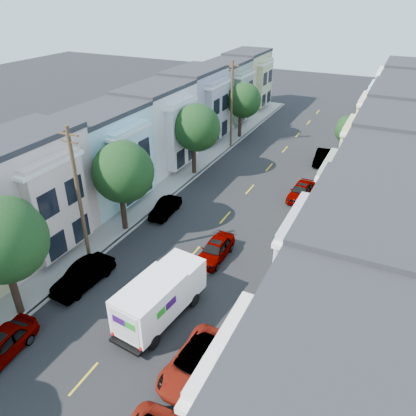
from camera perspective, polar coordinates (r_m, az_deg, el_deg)
ground at (r=26.35m, az=-8.36°, el=-13.36°), size 160.00×160.00×0.00m
road_slab at (r=37.27m, az=4.29°, el=0.77°), size 12.00×70.00×0.02m
curb_left at (r=39.55m, az=-3.86°, el=2.67°), size 0.30×70.00×0.15m
curb_right at (r=35.80m, az=13.31°, el=-1.15°), size 0.30×70.00×0.15m
sidewalk_left at (r=40.15m, az=-5.48°, el=3.02°), size 2.60×70.00×0.15m
sidewalk_right at (r=35.62m, az=15.32°, el=-1.60°), size 2.60×70.00×0.15m
centerline at (r=37.27m, az=4.29°, el=0.76°), size 0.12×70.00×0.01m
townhouse_row_left at (r=42.12m, az=-9.94°, el=3.89°), size 5.00×70.00×8.50m
townhouse_row_right at (r=35.39m, az=21.29°, el=-3.02°), size 5.00×70.00×8.50m
tree_b at (r=24.71m, az=-26.86°, el=-4.15°), size 4.70×4.70×7.77m
tree_c at (r=31.33m, az=-11.98°, el=4.94°), size 4.70×4.70×7.53m
tree_d at (r=40.97m, az=-1.69°, el=11.20°), size 4.70×4.70×7.42m
tree_e at (r=52.25m, az=4.95°, el=14.84°), size 4.30×4.30×7.02m
tree_far_r at (r=46.97m, az=19.00°, el=10.25°), size 2.87×2.87×5.17m
utility_pole_near at (r=28.15m, az=-17.65°, el=1.26°), size 1.60×0.26×10.00m
utility_pole_far at (r=48.85m, az=3.34°, el=14.26°), size 1.60×0.26×10.00m
fedex_truck at (r=24.35m, az=-6.73°, el=-12.20°), size 2.40×6.22×2.98m
lead_sedan at (r=29.55m, az=1.03°, el=-5.86°), size 1.71×4.43×1.44m
parked_left_b at (r=25.32m, az=-27.22°, el=-16.92°), size 2.13×4.73×1.49m
parked_left_c at (r=28.30m, az=-17.11°, el=-9.10°), size 1.90×4.63×1.51m
parked_left_d at (r=35.17m, az=-6.01°, el=0.01°), size 1.58×3.91×1.28m
parked_right_b at (r=22.18m, az=-1.86°, el=-20.87°), size 2.56×5.02×1.36m
parked_right_c at (r=38.57m, az=12.97°, el=2.34°), size 2.02×4.73×1.50m
parked_right_d at (r=46.99m, az=15.78°, el=6.87°), size 1.75×4.34×1.42m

